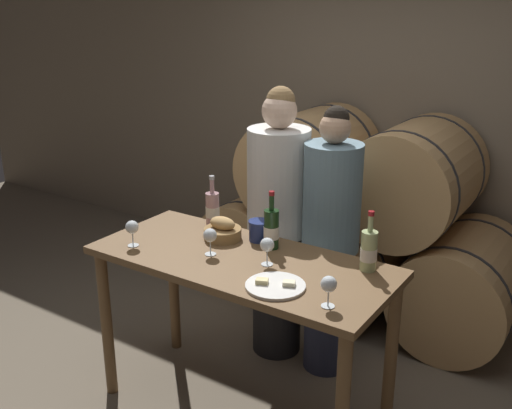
{
  "coord_description": "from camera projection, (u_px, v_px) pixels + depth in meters",
  "views": [
    {
      "loc": [
        1.61,
        -2.29,
        2.19
      ],
      "look_at": [
        0.0,
        0.14,
        1.18
      ],
      "focal_mm": 42.0,
      "sensor_mm": 36.0,
      "label": 1
    }
  ],
  "objects": [
    {
      "name": "wine_bottle_white",
      "position": [
        369.0,
        250.0,
        2.89
      ],
      "size": [
        0.08,
        0.08,
        0.31
      ],
      "color": "#ADBC7F",
      "rests_on": "tasting_table"
    },
    {
      "name": "bread_basket",
      "position": [
        223.0,
        231.0,
        3.29
      ],
      "size": [
        0.21,
        0.21,
        0.13
      ],
      "color": "olive",
      "rests_on": "tasting_table"
    },
    {
      "name": "person_right",
      "position": [
        330.0,
        243.0,
        3.5
      ],
      "size": [
        0.33,
        0.33,
        1.64
      ],
      "color": "#2D334C",
      "rests_on": "ground_plane"
    },
    {
      "name": "cheese_plate",
      "position": [
        275.0,
        286.0,
        2.75
      ],
      "size": [
        0.28,
        0.28,
        0.04
      ],
      "color": "white",
      "rests_on": "tasting_table"
    },
    {
      "name": "person_left",
      "position": [
        278.0,
        225.0,
        3.67
      ],
      "size": [
        0.38,
        0.38,
        1.71
      ],
      "color": "#232326",
      "rests_on": "ground_plane"
    },
    {
      "name": "tasting_table",
      "position": [
        241.0,
        282.0,
        3.11
      ],
      "size": [
        1.58,
        0.69,
        0.93
      ],
      "color": "brown",
      "rests_on": "ground_plane"
    },
    {
      "name": "wine_glass_far_left",
      "position": [
        132.0,
        228.0,
        3.18
      ],
      "size": [
        0.07,
        0.07,
        0.14
      ],
      "color": "white",
      "rests_on": "tasting_table"
    },
    {
      "name": "ground_plane",
      "position": [
        242.0,
        409.0,
        3.37
      ],
      "size": [
        10.0,
        10.0,
        0.0
      ],
      "primitive_type": "plane",
      "color": "#726654"
    },
    {
      "name": "wine_bottle_rose",
      "position": [
        213.0,
        208.0,
        3.48
      ],
      "size": [
        0.08,
        0.08,
        0.3
      ],
      "color": "#BC8E93",
      "rests_on": "tasting_table"
    },
    {
      "name": "wine_bottle_red",
      "position": [
        271.0,
        229.0,
        3.15
      ],
      "size": [
        0.08,
        0.08,
        0.32
      ],
      "color": "#193819",
      "rests_on": "tasting_table"
    },
    {
      "name": "wine_glass_right",
      "position": [
        329.0,
        285.0,
        2.55
      ],
      "size": [
        0.07,
        0.07,
        0.14
      ],
      "color": "white",
      "rests_on": "tasting_table"
    },
    {
      "name": "wine_glass_center",
      "position": [
        267.0,
        246.0,
        2.95
      ],
      "size": [
        0.07,
        0.07,
        0.14
      ],
      "color": "white",
      "rests_on": "tasting_table"
    },
    {
      "name": "wine_glass_left",
      "position": [
        210.0,
        236.0,
        3.07
      ],
      "size": [
        0.07,
        0.07,
        0.14
      ],
      "color": "white",
      "rests_on": "tasting_table"
    },
    {
      "name": "stone_wall_back",
      "position": [
        396.0,
        82.0,
        4.43
      ],
      "size": [
        10.0,
        0.12,
        3.2
      ],
      "color": "gray",
      "rests_on": "ground_plane"
    },
    {
      "name": "barrel_stack",
      "position": [
        357.0,
        225.0,
        4.29
      ],
      "size": [
        2.32,
        0.9,
        1.44
      ],
      "color": "tan",
      "rests_on": "ground_plane"
    },
    {
      "name": "blue_crock",
      "position": [
        259.0,
        230.0,
        3.26
      ],
      "size": [
        0.12,
        0.12,
        0.11
      ],
      "color": "navy",
      "rests_on": "tasting_table"
    }
  ]
}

